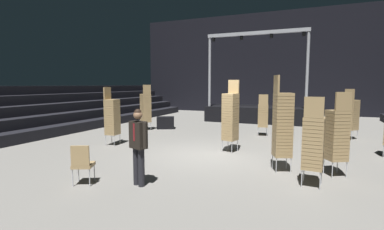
{
  "coord_description": "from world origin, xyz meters",
  "views": [
    {
      "loc": [
        3.15,
        -8.83,
        2.31
      ],
      "look_at": [
        -0.18,
        -0.88,
        1.4
      ],
      "focal_mm": 26.9,
      "sensor_mm": 36.0,
      "label": 1
    }
  ],
  "objects_px": {
    "chair_stack_mid_left": "(282,124)",
    "chair_stack_rear_right": "(146,108)",
    "chair_stack_mid_centre": "(351,114)",
    "chair_stack_rear_left": "(282,120)",
    "chair_stack_front_right": "(112,116)",
    "loose_chair_near_man": "(82,162)",
    "chair_stack_front_left": "(263,115)",
    "chair_stack_rear_centre": "(337,134)",
    "chair_stack_aisle_left": "(230,116)",
    "equipment_road_case": "(166,123)",
    "chair_stack_aisle_right": "(313,142)",
    "stage_riser": "(257,112)",
    "man_with_tie": "(138,142)"
  },
  "relations": [
    {
      "from": "chair_stack_mid_left",
      "to": "chair_stack_rear_right",
      "type": "bearing_deg",
      "value": -145.03
    },
    {
      "from": "chair_stack_mid_centre",
      "to": "chair_stack_rear_left",
      "type": "height_order",
      "value": "chair_stack_mid_centre"
    },
    {
      "from": "chair_stack_front_right",
      "to": "loose_chair_near_man",
      "type": "bearing_deg",
      "value": 26.85
    },
    {
      "from": "chair_stack_front_left",
      "to": "chair_stack_rear_centre",
      "type": "relative_size",
      "value": 0.88
    },
    {
      "from": "chair_stack_front_left",
      "to": "loose_chair_near_man",
      "type": "xyz_separation_m",
      "value": [
        -2.8,
        -8.18,
        -0.41
      ]
    },
    {
      "from": "chair_stack_aisle_left",
      "to": "equipment_road_case",
      "type": "height_order",
      "value": "chair_stack_aisle_left"
    },
    {
      "from": "chair_stack_mid_centre",
      "to": "equipment_road_case",
      "type": "distance_m",
      "value": 8.7
    },
    {
      "from": "chair_stack_rear_right",
      "to": "chair_stack_front_right",
      "type": "bearing_deg",
      "value": -133.55
    },
    {
      "from": "chair_stack_aisle_left",
      "to": "chair_stack_aisle_right",
      "type": "xyz_separation_m",
      "value": [
        2.63,
        -2.61,
        -0.21
      ]
    },
    {
      "from": "chair_stack_rear_right",
      "to": "chair_stack_aisle_right",
      "type": "relative_size",
      "value": 1.12
    },
    {
      "from": "chair_stack_rear_centre",
      "to": "loose_chair_near_man",
      "type": "distance_m",
      "value": 6.25
    },
    {
      "from": "chair_stack_rear_left",
      "to": "chair_stack_rear_centre",
      "type": "bearing_deg",
      "value": -81.74
    },
    {
      "from": "chair_stack_aisle_left",
      "to": "loose_chair_near_man",
      "type": "xyz_separation_m",
      "value": [
        -2.27,
        -4.56,
        -0.7
      ]
    },
    {
      "from": "stage_riser",
      "to": "man_with_tie",
      "type": "distance_m",
      "value": 12.73
    },
    {
      "from": "man_with_tie",
      "to": "chair_stack_rear_centre",
      "type": "relative_size",
      "value": 0.83
    },
    {
      "from": "chair_stack_rear_right",
      "to": "chair_stack_rear_left",
      "type": "bearing_deg",
      "value": -56.58
    },
    {
      "from": "chair_stack_rear_left",
      "to": "chair_stack_front_right",
      "type": "bearing_deg",
      "value": -162.11
    },
    {
      "from": "man_with_tie",
      "to": "equipment_road_case",
      "type": "xyz_separation_m",
      "value": [
        -3.49,
        7.88,
        -0.69
      ]
    },
    {
      "from": "equipment_road_case",
      "to": "chair_stack_mid_left",
      "type": "bearing_deg",
      "value": -40.37
    },
    {
      "from": "chair_stack_front_right",
      "to": "loose_chair_near_man",
      "type": "height_order",
      "value": "chair_stack_front_right"
    },
    {
      "from": "chair_stack_rear_right",
      "to": "chair_stack_aisle_right",
      "type": "bearing_deg",
      "value": -91.05
    },
    {
      "from": "stage_riser",
      "to": "chair_stack_aisle_left",
      "type": "relative_size",
      "value": 2.49
    },
    {
      "from": "chair_stack_aisle_right",
      "to": "chair_stack_mid_left",
      "type": "bearing_deg",
      "value": 133.79
    },
    {
      "from": "equipment_road_case",
      "to": "chair_stack_front_right",
      "type": "bearing_deg",
      "value": -89.17
    },
    {
      "from": "man_with_tie",
      "to": "chair_stack_front_left",
      "type": "xyz_separation_m",
      "value": [
        1.57,
        7.73,
        -0.06
      ]
    },
    {
      "from": "man_with_tie",
      "to": "chair_stack_rear_right",
      "type": "xyz_separation_m",
      "value": [
        -4.21,
        7.1,
        0.15
      ]
    },
    {
      "from": "chair_stack_rear_left",
      "to": "equipment_road_case",
      "type": "height_order",
      "value": "chair_stack_rear_left"
    },
    {
      "from": "chair_stack_rear_centre",
      "to": "man_with_tie",
      "type": "bearing_deg",
      "value": -178.03
    },
    {
      "from": "chair_stack_rear_left",
      "to": "chair_stack_aisle_left",
      "type": "height_order",
      "value": "chair_stack_aisle_left"
    },
    {
      "from": "chair_stack_mid_centre",
      "to": "chair_stack_mid_left",
      "type": "bearing_deg",
      "value": -71.72
    },
    {
      "from": "chair_stack_rear_centre",
      "to": "equipment_road_case",
      "type": "distance_m",
      "value": 9.4
    },
    {
      "from": "chair_stack_mid_centre",
      "to": "chair_stack_rear_right",
      "type": "bearing_deg",
      "value": -133.38
    },
    {
      "from": "chair_stack_mid_left",
      "to": "equipment_road_case",
      "type": "distance_m",
      "value": 8.46
    },
    {
      "from": "stage_riser",
      "to": "chair_stack_rear_centre",
      "type": "height_order",
      "value": "stage_riser"
    },
    {
      "from": "chair_stack_mid_centre",
      "to": "chair_stack_rear_left",
      "type": "distance_m",
      "value": 2.99
    },
    {
      "from": "chair_stack_front_right",
      "to": "chair_stack_rear_centre",
      "type": "height_order",
      "value": "chair_stack_front_right"
    },
    {
      "from": "man_with_tie",
      "to": "equipment_road_case",
      "type": "height_order",
      "value": "man_with_tie"
    },
    {
      "from": "chair_stack_mid_centre",
      "to": "chair_stack_aisle_left",
      "type": "bearing_deg",
      "value": -95.15
    },
    {
      "from": "chair_stack_front_left",
      "to": "loose_chair_near_man",
      "type": "distance_m",
      "value": 8.66
    },
    {
      "from": "chair_stack_mid_centre",
      "to": "equipment_road_case",
      "type": "height_order",
      "value": "chair_stack_mid_centre"
    },
    {
      "from": "man_with_tie",
      "to": "chair_stack_front_right",
      "type": "height_order",
      "value": "chair_stack_front_right"
    },
    {
      "from": "chair_stack_rear_right",
      "to": "chair_stack_rear_centre",
      "type": "distance_m",
      "value": 9.57
    },
    {
      "from": "chair_stack_aisle_right",
      "to": "loose_chair_near_man",
      "type": "height_order",
      "value": "chair_stack_aisle_right"
    },
    {
      "from": "chair_stack_front_right",
      "to": "stage_riser",
      "type": "bearing_deg",
      "value": 154.65
    },
    {
      "from": "chair_stack_front_left",
      "to": "chair_stack_rear_right",
      "type": "distance_m",
      "value": 5.82
    },
    {
      "from": "stage_riser",
      "to": "chair_stack_rear_centre",
      "type": "bearing_deg",
      "value": -69.7
    },
    {
      "from": "chair_stack_mid_left",
      "to": "chair_stack_front_left",
      "type": "bearing_deg",
      "value": 172.34
    },
    {
      "from": "stage_riser",
      "to": "chair_stack_front_left",
      "type": "bearing_deg",
      "value": -77.41
    },
    {
      "from": "stage_riser",
      "to": "chair_stack_front_left",
      "type": "relative_size",
      "value": 3.28
    },
    {
      "from": "chair_stack_front_left",
      "to": "chair_stack_aisle_right",
      "type": "height_order",
      "value": "chair_stack_aisle_right"
    }
  ]
}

